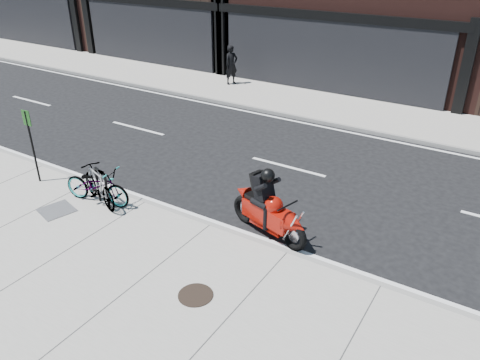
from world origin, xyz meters
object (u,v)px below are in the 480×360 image
Objects in this scene: bicycle_rear at (99,185)px; sign_post at (31,140)px; manhole_cover at (196,295)px; utility_grate at (57,210)px; bicycle_front at (97,185)px; motorcycle at (272,211)px; pedestrian at (231,65)px; bike_rack at (102,184)px.

bicycle_rear is 0.83× the size of sign_post.
bicycle_rear is at bearing 159.91° from manhole_cover.
bicycle_front is at bearing 55.14° from utility_grate.
motorcycle is 1.26× the size of pedestrian.
bicycle_rear reaches higher than utility_grate.
bike_rack is 0.14m from bicycle_rear.
bicycle_rear is 2.52× the size of manhole_cover.
pedestrian is at bearing -144.74° from bicycle_rear.
bike_rack is 0.43× the size of motorcycle.
bike_rack is 0.20m from bicycle_front.
utility_grate is at bearing -142.95° from motorcycle.
sign_post is at bearing -178.96° from bike_rack.
pedestrian is at bearing 102.26° from utility_grate.
bicycle_rear is at bearing -99.91° from bicycle_front.
manhole_cover and utility_grate have the same top height.
utility_grate is 0.37× the size of sign_post.
manhole_cover is (4.13, -1.49, -0.47)m from bicycle_front.
bike_rack is at bearing -140.79° from pedestrian.
motorcycle is 12.26m from pedestrian.
sign_post is (-6.39, 1.44, 1.20)m from manhole_cover.
bike_rack reaches higher than manhole_cover.
sign_post is at bearing 81.22° from bicycle_front.
motorcycle is 2.91× the size of utility_grate.
utility_grate is at bearing -132.58° from bike_rack.
utility_grate is (-4.87, -1.96, -0.54)m from motorcycle.
utility_grate is at bearing -28.94° from sign_post.
bicycle_rear is at bearing -141.39° from pedestrian.
bicycle_rear is 4.36m from manhole_cover.
bicycle_front is at bearing 160.20° from manhole_cover.
pedestrian reaches higher than utility_grate.
bike_rack is at bearing 108.90° from bicycle_rear.
pedestrian reaches higher than bicycle_front.
utility_grate is (2.55, -11.72, -0.86)m from pedestrian.
pedestrian is 0.86× the size of sign_post.
bicycle_front is 11.33m from pedestrian.
sign_post is at bearing -154.77° from motorcycle.
bicycle_front reaches higher than manhole_cover.
manhole_cover is 4.76m from utility_grate.
pedestrian is at bearing 6.14° from bicycle_front.
motorcycle is 1.08× the size of sign_post.
sign_post reaches higher than pedestrian.
bicycle_rear is 4.37m from motorcycle.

